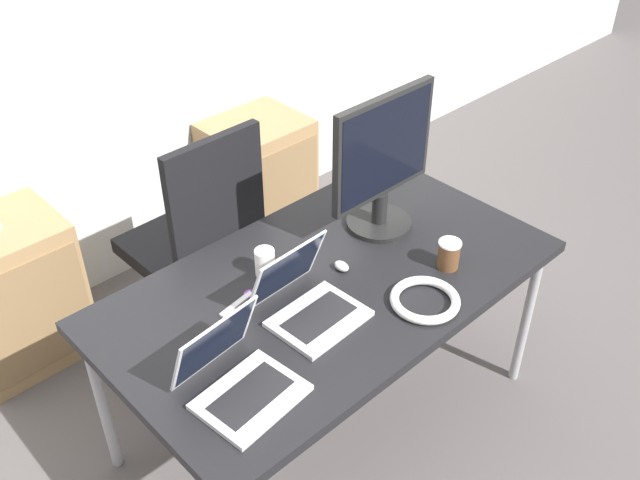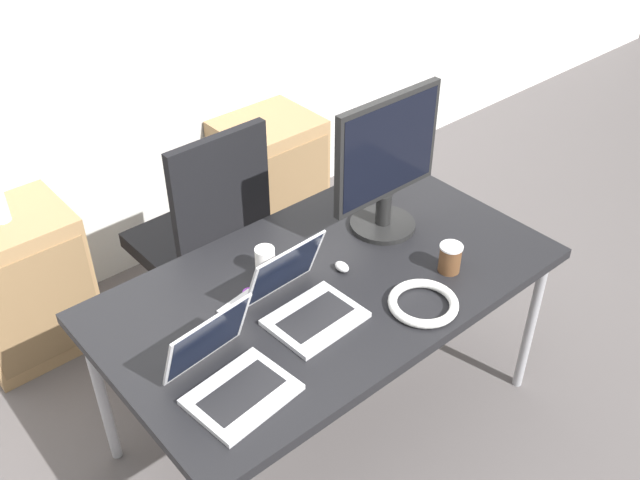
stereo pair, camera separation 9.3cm
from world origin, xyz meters
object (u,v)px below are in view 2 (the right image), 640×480
object	(u,v)px
office_chair	(204,257)
coffee_cup_brown	(450,258)
cabinet_right	(270,179)
laptop_right	(230,376)
cable_coil	(423,303)
coffee_cup_white	(265,261)
monitor	(386,165)
mouse	(342,267)
cabinet_left	(23,285)
laptop_left	(305,302)

from	to	relation	value
office_chair	coffee_cup_brown	xyz separation A→B (m)	(0.42, -1.01, 0.38)
cabinet_right	laptop_right	world-z (taller)	laptop_right
cable_coil	coffee_cup_white	bearing A→B (deg)	120.25
monitor	cable_coil	size ratio (longest dim) A/B	2.30
coffee_cup_white	coffee_cup_brown	bearing A→B (deg)	-39.87
coffee_cup_white	cable_coil	xyz separation A→B (m)	(0.29, -0.50, -0.04)
coffee_cup_brown	cable_coil	size ratio (longest dim) A/B	0.46
mouse	coffee_cup_white	distance (m)	0.28
cable_coil	cabinet_left	bearing A→B (deg)	119.62
cabinet_left	monitor	bearing A→B (deg)	-45.10
cabinet_left	coffee_cup_brown	distance (m)	1.86
monitor	coffee_cup_white	bearing A→B (deg)	172.04
office_chair	monitor	size ratio (longest dim) A/B	1.98
cabinet_left	cable_coil	size ratio (longest dim) A/B	2.86
monitor	mouse	bearing A→B (deg)	-161.93
cabinet_right	monitor	xyz separation A→B (m)	(-0.27, -1.10, 0.67)
cabinet_left	laptop_left	xyz separation A→B (m)	(0.54, -1.28, 0.44)
coffee_cup_brown	cable_coil	xyz separation A→B (m)	(-0.22, -0.07, -0.04)
laptop_right	mouse	size ratio (longest dim) A/B	5.51
office_chair	laptop_left	size ratio (longest dim) A/B	3.35
cabinet_left	office_chair	bearing A→B (deg)	-33.33
mouse	coffee_cup_white	size ratio (longest dim) A/B	0.60
laptop_left	mouse	size ratio (longest dim) A/B	5.32
cabinet_left	laptop_right	xyz separation A→B (m)	(0.17, -1.39, 0.44)
office_chair	cabinet_right	bearing A→B (deg)	32.02
mouse	coffee_cup_white	world-z (taller)	coffee_cup_white
cabinet_right	coffee_cup_brown	xyz separation A→B (m)	(-0.28, -1.45, 0.45)
cabinet_left	cable_coil	bearing A→B (deg)	-60.38
coffee_cup_brown	monitor	bearing A→B (deg)	87.94
laptop_right	monitor	size ratio (longest dim) A/B	0.61
coffee_cup_white	cabinet_left	bearing A→B (deg)	119.32
monitor	mouse	size ratio (longest dim) A/B	8.98
laptop_left	coffee_cup_brown	size ratio (longest dim) A/B	2.98
mouse	coffee_cup_brown	size ratio (longest dim) A/B	0.56
office_chair	cabinet_left	size ratio (longest dim) A/B	1.59
laptop_right	cabinet_right	bearing A→B (deg)	49.48
monitor	mouse	world-z (taller)	monitor
cabinet_right	laptop_right	bearing A→B (deg)	-130.52
monitor	coffee_cup_brown	xyz separation A→B (m)	(-0.01, -0.35, -0.22)
laptop_left	cabinet_left	bearing A→B (deg)	112.88
office_chair	laptop_right	bearing A→B (deg)	-117.32
monitor	coffee_cup_brown	size ratio (longest dim) A/B	5.04
laptop_left	coffee_cup_white	bearing A→B (deg)	82.82
office_chair	laptop_left	distance (m)	0.94
cabinet_right	coffee_cup_white	size ratio (longest dim) A/B	6.69
cabinet_left	mouse	distance (m)	1.49
laptop_right	coffee_cup_brown	distance (m)	0.92
monitor	coffee_cup_white	size ratio (longest dim) A/B	5.38
monitor	coffee_cup_white	distance (m)	0.57
office_chair	laptop_right	xyz separation A→B (m)	(-0.50, -0.96, 0.37)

